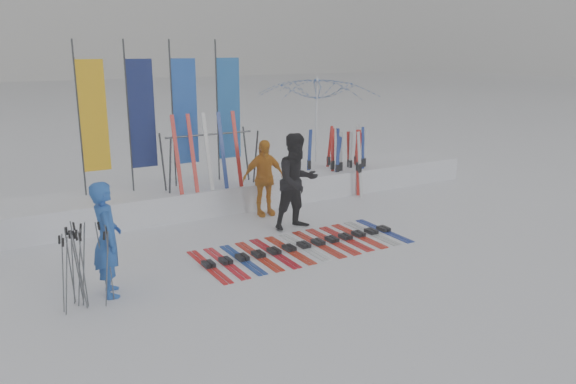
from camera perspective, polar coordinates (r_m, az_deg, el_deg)
ground at (r=9.45m, az=3.86°, el=-8.16°), size 120.00×120.00×0.00m
snow_bank at (r=13.22m, az=-7.29°, el=-0.22°), size 14.00×1.60×0.60m
person_blue at (r=8.76m, az=-17.91°, el=-4.58°), size 0.49×0.68×1.76m
person_black at (r=11.39m, az=0.94°, el=1.07°), size 0.99×0.79×1.98m
person_yellow at (r=12.35m, az=-2.48°, el=1.45°), size 1.01×0.46×1.69m
tent_canopy at (r=15.11m, az=2.96°, el=6.34°), size 4.27×4.31×2.98m
ski_row at (r=10.54m, az=1.60°, el=-5.46°), size 3.99×1.69×0.07m
pole_cluster at (r=8.63m, az=-20.13°, el=-7.13°), size 0.73×0.64×1.21m
feather_flags at (r=12.62m, az=-12.58°, el=7.85°), size 3.59×0.23×3.20m
ski_rack at (r=12.51m, az=-7.93°, el=4.01°), size 2.04×0.80×1.23m
upright_skis at (r=14.49m, az=6.02°, el=3.15°), size 1.60×1.11×1.69m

